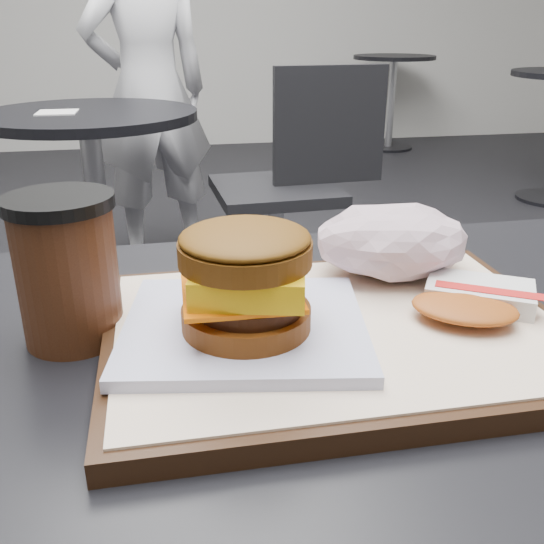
% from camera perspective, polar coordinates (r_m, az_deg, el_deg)
% --- Properties ---
extents(customer_table, '(0.80, 0.60, 0.77)m').
position_cam_1_polar(customer_table, '(0.61, 6.14, -23.02)').
color(customer_table, '#A5A5AA').
rests_on(customer_table, ground).
extents(serving_tray, '(0.38, 0.28, 0.02)m').
position_cam_1_polar(serving_tray, '(0.51, 6.10, -5.67)').
color(serving_tray, black).
rests_on(serving_tray, customer_table).
extents(breakfast_sandwich, '(0.21, 0.20, 0.09)m').
position_cam_1_polar(breakfast_sandwich, '(0.46, -2.47, -1.79)').
color(breakfast_sandwich, white).
rests_on(breakfast_sandwich, serving_tray).
extents(hash_brown, '(0.14, 0.12, 0.02)m').
position_cam_1_polar(hash_brown, '(0.54, 18.39, -2.48)').
color(hash_brown, silver).
rests_on(hash_brown, serving_tray).
extents(crumpled_wrapper, '(0.15, 0.12, 0.07)m').
position_cam_1_polar(crumpled_wrapper, '(0.60, 11.27, 2.88)').
color(crumpled_wrapper, silver).
rests_on(crumpled_wrapper, serving_tray).
extents(coffee_cup, '(0.09, 0.09, 0.13)m').
position_cam_1_polar(coffee_cup, '(0.52, -18.72, 0.32)').
color(coffee_cup, '#3E1D0E').
rests_on(coffee_cup, customer_table).
extents(neighbor_table, '(0.70, 0.70, 0.75)m').
position_cam_1_polar(neighbor_table, '(2.12, -16.41, 8.97)').
color(neighbor_table, black).
rests_on(neighbor_table, ground).
extents(napkin, '(0.12, 0.12, 0.00)m').
position_cam_1_polar(napkin, '(2.07, -19.57, 13.98)').
color(napkin, white).
rests_on(napkin, neighbor_table).
extents(neighbor_chair, '(0.61, 0.44, 0.88)m').
position_cam_1_polar(neighbor_chair, '(2.17, 2.13, 9.06)').
color(neighbor_chair, '#B0B0B5').
rests_on(neighbor_chair, ground).
extents(patron, '(0.62, 0.50, 1.48)m').
position_cam_1_polar(patron, '(2.72, -11.52, 16.40)').
color(patron, silver).
rests_on(patron, ground).
extents(bg_table_far, '(0.66, 0.66, 0.75)m').
position_cam_1_polar(bg_table_far, '(5.29, 11.29, 17.34)').
color(bg_table_far, black).
rests_on(bg_table_far, ground).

